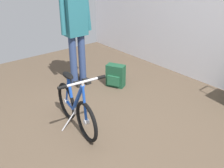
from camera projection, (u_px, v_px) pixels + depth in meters
ground_plane at (102, 140)px, 2.86m from camera, size 6.11×6.11×0.00m
folding_bike_foreground at (75, 107)px, 2.95m from camera, size 1.00×0.53×0.71m
visitor_near_wall at (76, 26)px, 3.78m from camera, size 0.28×0.54×1.62m
backpack_on_floor at (116, 76)px, 3.99m from camera, size 0.32×0.27×0.35m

